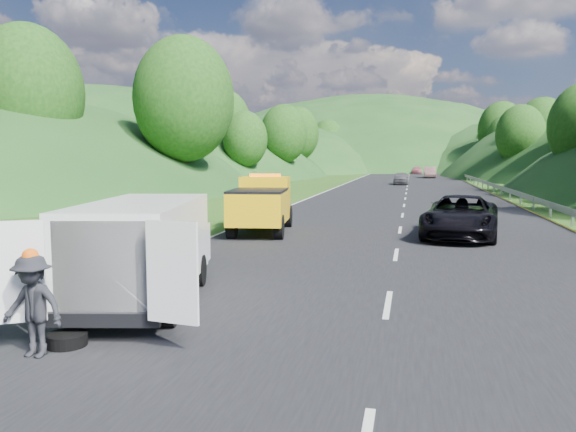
% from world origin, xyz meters
% --- Properties ---
extents(ground, '(320.00, 320.00, 0.00)m').
position_xyz_m(ground, '(0.00, 0.00, 0.00)').
color(ground, '#38661E').
rests_on(ground, ground).
extents(road_surface, '(14.00, 200.00, 0.02)m').
position_xyz_m(road_surface, '(3.00, 40.00, 0.01)').
color(road_surface, black).
rests_on(road_surface, ground).
extents(guardrail, '(0.06, 140.00, 1.52)m').
position_xyz_m(guardrail, '(10.30, 52.50, 0.00)').
color(guardrail, gray).
rests_on(guardrail, ground).
extents(tree_line_left, '(14.00, 140.00, 14.00)m').
position_xyz_m(tree_line_left, '(-19.00, 60.00, 0.00)').
color(tree_line_left, '#325F1C').
rests_on(tree_line_left, ground).
extents(hills_backdrop, '(201.00, 288.60, 44.00)m').
position_xyz_m(hills_backdrop, '(6.50, 134.70, 0.00)').
color(hills_backdrop, '#2D5B23').
rests_on(hills_backdrop, ground).
extents(tow_truck, '(2.65, 5.62, 2.32)m').
position_xyz_m(tow_truck, '(-2.39, 8.17, 1.14)').
color(tow_truck, black).
rests_on(tow_truck, ground).
extents(white_van, '(3.72, 6.34, 2.12)m').
position_xyz_m(white_van, '(-1.91, -2.89, 1.20)').
color(white_van, black).
rests_on(white_van, ground).
extents(woman, '(0.57, 0.71, 1.74)m').
position_xyz_m(woman, '(-2.62, -0.21, 0.00)').
color(woman, white).
rests_on(woman, ground).
extents(child, '(0.62, 0.61, 1.01)m').
position_xyz_m(child, '(-3.00, -0.72, 0.00)').
color(child, tan).
rests_on(child, ground).
extents(worker, '(1.04, 0.64, 1.55)m').
position_xyz_m(worker, '(-2.07, -6.18, 0.00)').
color(worker, black).
rests_on(worker, ground).
extents(suitcase, '(0.37, 0.27, 0.54)m').
position_xyz_m(suitcase, '(-3.92, 0.91, 0.27)').
color(suitcase, '#5B5E46').
rests_on(suitcase, ground).
extents(spare_tire, '(0.63, 0.63, 0.20)m').
position_xyz_m(spare_tire, '(-1.88, -5.66, 0.00)').
color(spare_tire, black).
rests_on(spare_tire, ground).
extents(passing_suv, '(3.35, 5.92, 1.56)m').
position_xyz_m(passing_suv, '(5.24, 8.37, 0.00)').
color(passing_suv, black).
rests_on(passing_suv, ground).
extents(dist_car_a, '(1.63, 4.05, 1.38)m').
position_xyz_m(dist_car_a, '(2.29, 49.31, 0.00)').
color(dist_car_a, '#4B4A4F').
rests_on(dist_car_a, ground).
extents(dist_car_b, '(1.69, 4.84, 1.60)m').
position_xyz_m(dist_car_b, '(5.98, 70.70, 0.00)').
color(dist_car_b, brown).
rests_on(dist_car_b, ground).
extents(dist_car_c, '(1.80, 4.44, 1.29)m').
position_xyz_m(dist_car_c, '(4.34, 90.73, 0.00)').
color(dist_car_c, '#994C57').
rests_on(dist_car_c, ground).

